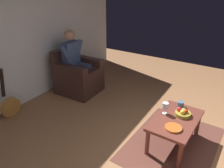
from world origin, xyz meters
TOP-DOWN VIEW (x-y plane):
  - ground_plane at (0.00, 0.00)m, footprint 7.58×7.58m
  - wall_back at (0.00, -3.19)m, footprint 5.60×0.06m
  - rug at (-0.23, -0.33)m, footprint 1.65×1.22m
  - armchair at (-0.83, -2.59)m, footprint 0.75×0.81m
  - person_seated at (-0.82, -2.62)m, footprint 0.64×0.55m
  - coffee_table at (-0.23, -0.33)m, footprint 0.92×0.59m
  - guitar at (0.53, -2.99)m, footprint 0.35×0.25m
  - wine_glass_near at (-0.28, -0.52)m, footprint 0.09×0.09m
  - fruit_bowl at (-0.37, -0.29)m, footprint 0.22×0.22m
  - decorative_dish at (-0.00, -0.30)m, footprint 0.22×0.22m
  - candle_jar at (-0.58, -0.38)m, footprint 0.09×0.09m

SIDE VIEW (x-z plane):
  - ground_plane at x=0.00m, z-range 0.00..0.00m
  - rug at x=-0.23m, z-range 0.00..0.01m
  - guitar at x=0.53m, z-range -0.29..0.73m
  - armchair at x=-0.83m, z-range -0.11..0.79m
  - coffee_table at x=-0.23m, z-range 0.15..0.58m
  - decorative_dish at x=0.00m, z-range 0.44..0.46m
  - fruit_bowl at x=-0.37m, z-range 0.42..0.53m
  - candle_jar at x=-0.58m, z-range 0.44..0.52m
  - wine_glass_near at x=-0.28m, z-range 0.47..0.65m
  - person_seated at x=-0.82m, z-range 0.06..1.36m
  - wall_back at x=0.00m, z-range 0.00..2.70m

